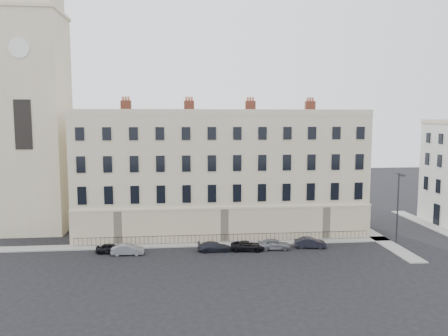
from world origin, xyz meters
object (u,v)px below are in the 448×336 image
at_px(car_c, 214,247).
at_px(car_d, 248,246).
at_px(car_e, 274,244).
at_px(streetlamp, 398,205).
at_px(car_b, 128,250).
at_px(car_f, 310,243).
at_px(car_a, 111,248).

height_order(car_c, car_d, car_c).
bearing_deg(car_e, car_d, 96.48).
distance_m(car_d, streetlamp, 18.25).
distance_m(car_b, car_e, 16.23).
relative_size(car_b, car_f, 0.97).
xyz_separation_m(car_a, streetlamp, (32.89, 0.04, 4.17)).
xyz_separation_m(car_a, car_d, (15.14, -0.54, -0.01)).
bearing_deg(car_a, car_c, -90.88).
xyz_separation_m(car_d, car_f, (7.30, 0.33, 0.06)).
xyz_separation_m(car_a, car_f, (22.44, -0.21, 0.05)).
relative_size(car_d, car_f, 1.06).
bearing_deg(car_f, car_a, 96.83).
distance_m(car_c, car_d, 3.76).
xyz_separation_m(car_a, car_b, (1.94, -0.76, 0.04)).
relative_size(car_b, car_c, 0.95).
bearing_deg(car_f, car_e, 100.66).
relative_size(car_b, car_d, 0.92).
relative_size(car_c, streetlamp, 0.43).
bearing_deg(car_d, car_b, 96.47).
height_order(car_d, car_f, car_f).
bearing_deg(car_c, streetlamp, -88.27).
bearing_deg(car_f, car_c, 98.78).
bearing_deg(car_b, car_a, 68.89).
xyz_separation_m(car_b, car_e, (16.22, 0.31, 0.05)).
bearing_deg(streetlamp, car_c, 166.03).
height_order(car_c, car_f, car_f).
height_order(car_b, car_e, car_e).
xyz_separation_m(car_d, car_e, (3.02, 0.09, 0.09)).
xyz_separation_m(car_c, car_f, (11.06, 0.27, 0.06)).
xyz_separation_m(car_b, car_f, (20.50, 0.55, 0.01)).
bearing_deg(car_f, streetlamp, -81.32).
height_order(car_e, streetlamp, streetlamp).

